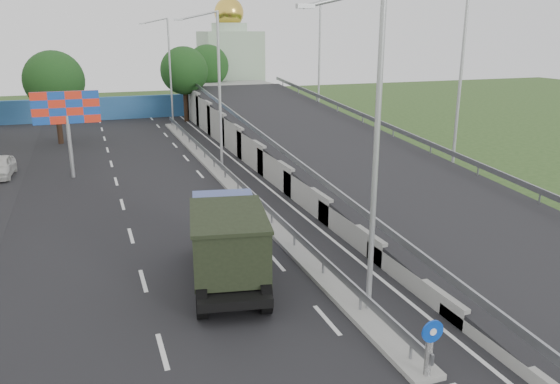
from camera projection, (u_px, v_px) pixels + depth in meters
name	position (u px, v px, depth m)	size (l,w,h in m)	color
road_surface	(190.00, 204.00, 29.78)	(26.00, 90.00, 0.04)	black
median	(225.00, 179.00, 34.33)	(1.00, 44.00, 0.20)	gray
overpass_ramp	(334.00, 145.00, 36.31)	(10.00, 50.00, 3.50)	gray
median_guardrail	(225.00, 169.00, 34.15)	(0.09, 44.00, 0.71)	gray
sign_bollard	(430.00, 348.00, 14.38)	(0.64, 0.23, 1.67)	black
lamp_post_near	(371.00, 143.00, 16.51)	(2.74, 0.18, 10.08)	#B2B5B7
lamp_post_mid	(217.00, 84.00, 34.55)	(2.74, 0.18, 10.08)	#B2B5B7
lamp_post_far	(168.00, 66.00, 52.59)	(2.74, 0.18, 10.08)	#B2B5B7
blue_wall	(123.00, 108.00, 57.97)	(30.00, 0.50, 2.40)	#2A609C
church	(230.00, 62.00, 68.58)	(7.00, 7.00, 13.80)	#B2CCAD
billboard	(66.00, 113.00, 33.85)	(4.00, 0.24, 5.50)	#B2B5B7
tree_left_mid	(54.00, 81.00, 44.07)	(4.80, 4.80, 7.60)	black
tree_median_far	(184.00, 71.00, 55.19)	(4.80, 4.80, 7.60)	black
tree_ramp_far	(208.00, 66.00, 62.80)	(4.80, 4.80, 7.60)	black
dump_truck	(227.00, 240.00, 20.15)	(3.61, 7.03, 2.96)	black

